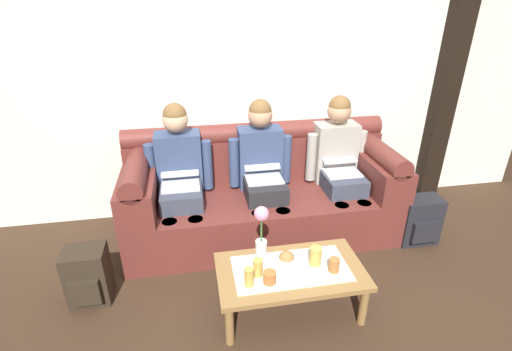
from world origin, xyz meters
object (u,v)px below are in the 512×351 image
object	(u,v)px
snack_bowl	(287,260)
backpack_left	(88,276)
flower_vase	(261,235)
coffee_table	(290,274)
person_middle	(262,166)
cup_far_left	(334,265)
couch	(262,195)
cup_near_left	(315,256)
cup_far_right	(249,277)
cup_near_right	(270,277)
person_right	(339,160)
person_left	(180,172)
backpack_right	(419,221)
cup_far_center	(258,268)

from	to	relation	value
snack_bowl	backpack_left	distance (m)	1.41
flower_vase	snack_bowl	size ratio (longest dim) A/B	3.34
coffee_table	person_middle	bearing A→B (deg)	90.00
cup_far_left	backpack_left	world-z (taller)	cup_far_left
backpack_left	couch	bearing A→B (deg)	25.95
person_middle	cup_near_left	size ratio (longest dim) A/B	9.47
cup_near_left	cup_far_right	world-z (taller)	cup_near_left
coffee_table	backpack_left	world-z (taller)	backpack_left
snack_bowl	cup_near_right	world-z (taller)	snack_bowl
snack_bowl	cup_near_left	distance (m)	0.20
person_right	cup_near_left	distance (m)	1.15
person_right	cup_far_left	size ratio (longest dim) A/B	12.71
coffee_table	cup_far_right	xyz separation A→B (m)	(-0.30, -0.11, 0.11)
person_left	snack_bowl	distance (m)	1.21
snack_bowl	cup_far_right	xyz separation A→B (m)	(-0.28, -0.15, 0.02)
coffee_table	cup_near_left	world-z (taller)	cup_near_left
flower_vase	backpack_right	world-z (taller)	flower_vase
coffee_table	backpack_left	bearing A→B (deg)	166.31
couch	person_right	world-z (taller)	person_right
person_left	cup_far_left	xyz separation A→B (m)	(0.98, -1.09, -0.26)
backpack_right	person_middle	bearing A→B (deg)	161.94
cup_far_center	cup_near_right	bearing A→B (deg)	-52.92
person_left	cup_near_left	size ratio (longest dim) A/B	9.47
cup_near_left	cup_far_left	bearing A→B (deg)	-44.03
person_middle	backpack_left	world-z (taller)	person_middle
person_left	person_middle	bearing A→B (deg)	-0.00
person_left	couch	bearing A→B (deg)	0.33
cup_far_right	backpack_left	distance (m)	1.19
person_left	person_middle	size ratio (longest dim) A/B	1.00
coffee_table	flower_vase	size ratio (longest dim) A/B	2.25
person_middle	coffee_table	size ratio (longest dim) A/B	1.23
snack_bowl	cup_near_right	bearing A→B (deg)	-134.70
person_middle	flower_vase	bearing A→B (deg)	-101.42
couch	person_left	xyz separation A→B (m)	(-0.71, -0.00, 0.29)
cup_far_center	cup_far_left	size ratio (longest dim) A/B	1.29
backpack_left	backpack_right	world-z (taller)	backpack_right
person_right	person_middle	bearing A→B (deg)	179.99
person_middle	cup_far_right	world-z (taller)	person_middle
cup_near_left	person_middle	bearing A→B (deg)	99.96
coffee_table	backpack_right	xyz separation A→B (m)	(1.32, 0.58, -0.09)
cup_far_left	person_left	bearing A→B (deg)	132.00
snack_bowl	backpack_right	xyz separation A→B (m)	(1.34, 0.54, -0.18)
person_left	backpack_left	xyz separation A→B (m)	(-0.68, -0.67, -0.45)
person_right	flower_vase	world-z (taller)	person_right
person_middle	backpack_right	distance (m)	1.46
cup_far_left	backpack_left	xyz separation A→B (m)	(-1.66, 0.42, -0.19)
couch	cup_near_left	bearing A→B (deg)	-80.08
cup_near_right	backpack_left	bearing A→B (deg)	159.74
cup_far_left	couch	bearing A→B (deg)	104.01
flower_vase	cup_near_right	bearing A→B (deg)	-85.38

